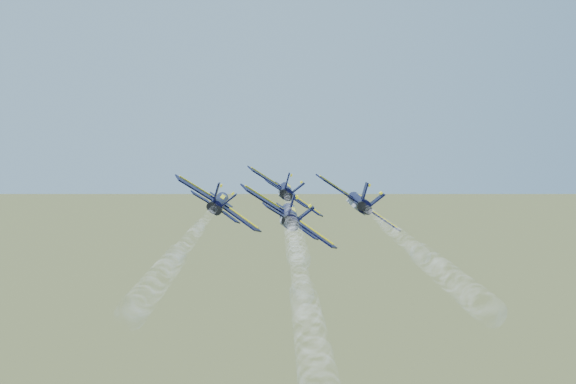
{
  "coord_description": "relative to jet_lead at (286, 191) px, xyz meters",
  "views": [
    {
      "loc": [
        -4.64,
        -100.44,
        114.13
      ],
      "look_at": [
        2.8,
        2.83,
        102.49
      ],
      "focal_mm": 50.0,
      "sensor_mm": 36.0,
      "label": 1
    }
  ],
  "objects": [
    {
      "name": "jet_left",
      "position": [
        -9.38,
        -12.97,
        0.0
      ],
      "size": [
        11.08,
        16.68,
        7.12
      ],
      "rotation": [
        0.0,
        0.59,
        -0.07
      ],
      "color": "black"
    },
    {
      "name": "jet_lead",
      "position": [
        0.0,
        0.0,
        0.0
      ],
      "size": [
        11.08,
        16.68,
        7.12
      ],
      "rotation": [
        0.0,
        0.59,
        -0.07
      ],
      "color": "black"
    },
    {
      "name": "smoke_trail_left",
      "position": [
        -12.14,
        -54.56,
        0.03
      ],
      "size": [
        5.46,
        55.91,
        2.24
      ],
      "rotation": [
        0.0,
        0.59,
        -0.07
      ],
      "color": "white"
    },
    {
      "name": "jet_slot",
      "position": [
        -1.33,
        -25.15,
        0.0
      ],
      "size": [
        11.08,
        16.68,
        7.12
      ],
      "rotation": [
        0.0,
        0.59,
        -0.07
      ],
      "color": "black"
    },
    {
      "name": "jet_right",
      "position": [
        8.33,
        -13.85,
        0.0
      ],
      "size": [
        11.08,
        16.68,
        7.12
      ],
      "rotation": [
        0.0,
        0.59,
        -0.07
      ],
      "color": "black"
    },
    {
      "name": "smoke_trail_right",
      "position": [
        5.58,
        -55.43,
        0.03
      ],
      "size": [
        5.46,
        55.91,
        2.24
      ],
      "rotation": [
        0.0,
        0.59,
        -0.07
      ],
      "color": "white"
    },
    {
      "name": "smoke_trail_slot",
      "position": [
        -4.09,
        -66.74,
        0.03
      ],
      "size": [
        5.46,
        55.91,
        2.24
      ],
      "rotation": [
        0.0,
        0.59,
        -0.07
      ],
      "color": "white"
    },
    {
      "name": "smoke_trail_lead",
      "position": [
        -2.76,
        -41.59,
        0.03
      ],
      "size": [
        5.46,
        55.91,
        2.24
      ],
      "rotation": [
        0.0,
        0.59,
        -0.07
      ],
      "color": "white"
    }
  ]
}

